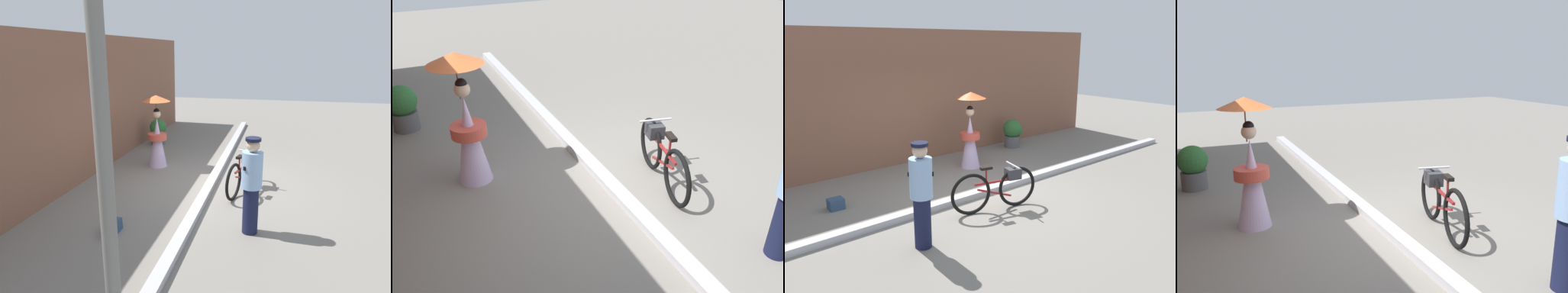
% 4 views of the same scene
% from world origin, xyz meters
% --- Properties ---
extents(ground_plane, '(30.00, 30.00, 0.00)m').
position_xyz_m(ground_plane, '(0.00, 0.00, 0.00)').
color(ground_plane, gray).
extents(building_wall, '(14.00, 0.40, 3.37)m').
position_xyz_m(building_wall, '(0.00, 3.16, 1.68)').
color(building_wall, brown).
rests_on(building_wall, ground_plane).
extents(sidewalk_curb, '(14.00, 0.20, 0.12)m').
position_xyz_m(sidewalk_curb, '(0.00, 0.00, 0.06)').
color(sidewalk_curb, '#B2B2B7').
rests_on(sidewalk_curb, ground_plane).
extents(bicycle_near_officer, '(1.70, 0.57, 0.87)m').
position_xyz_m(bicycle_near_officer, '(-0.23, -0.73, 0.43)').
color(bicycle_near_officer, black).
rests_on(bicycle_near_officer, ground_plane).
extents(person_officer, '(0.34, 0.34, 1.65)m').
position_xyz_m(person_officer, '(-2.03, -1.06, 0.88)').
color(person_officer, '#141938').
rests_on(person_officer, ground_plane).
extents(person_with_parasol, '(0.74, 0.74, 1.88)m').
position_xyz_m(person_with_parasol, '(1.02, 1.65, 0.91)').
color(person_with_parasol, silver).
rests_on(person_with_parasol, ground_plane).
extents(potted_plant_by_door, '(0.56, 0.54, 0.83)m').
position_xyz_m(potted_plant_by_door, '(3.21, 2.39, 0.44)').
color(potted_plant_by_door, '#59595B').
rests_on(potted_plant_by_door, ground_plane).
extents(backpack_on_pavement, '(0.27, 0.23, 0.21)m').
position_xyz_m(backpack_on_pavement, '(-2.55, 1.20, 0.11)').
color(backpack_on_pavement, navy).
rests_on(backpack_on_pavement, ground_plane).
extents(utility_pole, '(0.18, 0.18, 4.80)m').
position_xyz_m(utility_pole, '(-4.31, 0.33, 2.40)').
color(utility_pole, slate).
rests_on(utility_pole, ground_plane).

